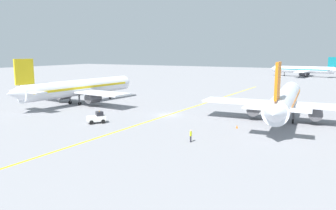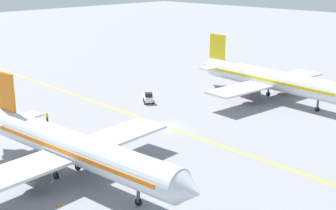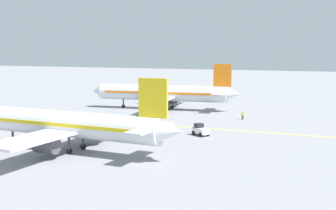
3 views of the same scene
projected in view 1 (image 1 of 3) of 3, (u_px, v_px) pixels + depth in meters
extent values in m
plane|color=gray|center=(168.00, 115.00, 62.40)|extent=(400.00, 400.00, 0.00)
cube|color=yellow|center=(168.00, 115.00, 62.40)|extent=(5.16, 119.92, 0.01)
cylinder|color=silver|center=(81.00, 87.00, 75.62)|extent=(6.33, 30.20, 3.60)
cone|color=silver|center=(127.00, 82.00, 88.93)|extent=(3.63, 2.70, 3.42)
cone|color=silver|center=(14.00, 94.00, 62.01)|extent=(3.32, 3.27, 3.06)
cube|color=yellow|center=(81.00, 87.00, 75.59)|extent=(6.10, 27.22, 0.50)
cube|color=silver|center=(78.00, 91.00, 74.91)|extent=(28.36, 7.74, 0.36)
cylinder|color=#4C4C51|center=(64.00, 95.00, 77.84)|extent=(2.48, 3.39, 2.20)
cylinder|color=#4C4C51|center=(93.00, 98.00, 72.38)|extent=(2.48, 3.39, 2.20)
cube|color=yellow|center=(24.00, 72.00, 63.42)|extent=(0.72, 4.02, 5.00)
cube|color=silver|center=(28.00, 91.00, 64.46)|extent=(9.18, 3.21, 0.24)
cylinder|color=#4C4C51|center=(110.00, 93.00, 83.89)|extent=(0.36, 0.36, 2.00)
cylinder|color=black|center=(110.00, 97.00, 84.05)|extent=(0.35, 0.82, 0.80)
cylinder|color=#4C4C51|center=(70.00, 98.00, 75.23)|extent=(0.36, 0.36, 2.00)
cylinder|color=black|center=(70.00, 102.00, 75.39)|extent=(0.35, 0.82, 0.80)
cylinder|color=#4C4C51|center=(79.00, 99.00, 73.48)|extent=(0.36, 0.36, 2.00)
cylinder|color=black|center=(79.00, 104.00, 73.65)|extent=(0.35, 0.82, 0.80)
cylinder|color=silver|center=(285.00, 99.00, 56.90)|extent=(5.74, 30.18, 3.60)
cone|color=silver|center=(292.00, 89.00, 71.48)|extent=(3.58, 2.64, 3.42)
cone|color=silver|center=(274.00, 113.00, 42.01)|extent=(3.27, 3.21, 3.06)
cube|color=orange|center=(285.00, 98.00, 56.88)|extent=(5.57, 27.19, 0.50)
cube|color=silver|center=(284.00, 104.00, 56.12)|extent=(28.30, 7.20, 0.36)
cylinder|color=#4C4C51|center=(254.00, 109.00, 58.35)|extent=(2.42, 3.35, 2.20)
cylinder|color=#4C4C51|center=(316.00, 113.00, 54.29)|extent=(2.42, 3.35, 2.20)
cube|color=orange|center=(278.00, 81.00, 43.61)|extent=(0.65, 4.02, 5.00)
cube|color=silver|center=(277.00, 109.00, 44.69)|extent=(9.15, 3.04, 0.24)
cylinder|color=#4C4C51|center=(289.00, 105.00, 65.93)|extent=(0.36, 0.36, 2.00)
cylinder|color=black|center=(288.00, 110.00, 66.09)|extent=(0.34, 0.82, 0.80)
cylinder|color=#4C4C51|center=(273.00, 114.00, 56.14)|extent=(0.36, 0.36, 2.00)
cylinder|color=black|center=(273.00, 120.00, 56.30)|extent=(0.34, 0.82, 0.80)
cylinder|color=#4C4C51|center=(293.00, 115.00, 54.84)|extent=(0.36, 0.36, 2.00)
cylinder|color=black|center=(293.00, 121.00, 55.00)|extent=(0.34, 0.82, 0.80)
cylinder|color=silver|center=(303.00, 70.00, 158.25)|extent=(27.19, 5.87, 3.24)
cone|color=silver|center=(273.00, 69.00, 166.30)|extent=(2.45, 3.28, 3.08)
cube|color=#0F727F|center=(303.00, 69.00, 158.23)|extent=(24.50, 5.65, 0.45)
cube|color=silver|center=(305.00, 71.00, 157.86)|extent=(7.13, 25.54, 0.32)
cylinder|color=#4C4C51|center=(303.00, 74.00, 154.36)|extent=(3.06, 2.25, 1.98)
cylinder|color=#4C4C51|center=(307.00, 73.00, 161.72)|extent=(3.06, 2.25, 1.98)
cube|color=#0F727F|center=(332.00, 62.00, 150.68)|extent=(3.61, 0.68, 4.50)
cube|color=silver|center=(331.00, 70.00, 151.49)|extent=(2.94, 8.27, 0.22)
cylinder|color=#4C4C51|center=(284.00, 73.00, 163.37)|extent=(0.32, 0.32, 1.80)
cylinder|color=black|center=(284.00, 75.00, 163.51)|extent=(0.74, 0.32, 0.72)
cylinder|color=#4C4C51|center=(306.00, 74.00, 156.43)|extent=(0.32, 0.32, 1.80)
cylinder|color=black|center=(306.00, 76.00, 156.57)|extent=(0.74, 0.32, 0.72)
cylinder|color=#4C4C51|center=(307.00, 74.00, 158.78)|extent=(0.32, 0.32, 1.80)
cylinder|color=black|center=(307.00, 76.00, 158.93)|extent=(0.74, 0.32, 0.72)
cube|color=white|center=(96.00, 119.00, 55.17)|extent=(3.01, 3.29, 0.90)
cube|color=black|center=(99.00, 114.00, 55.26)|extent=(1.68, 1.65, 0.70)
sphere|color=orange|center=(99.00, 111.00, 55.20)|extent=(0.16, 0.16, 0.16)
cylinder|color=black|center=(101.00, 120.00, 56.31)|extent=(0.62, 0.71, 0.70)
cylinder|color=black|center=(103.00, 122.00, 54.96)|extent=(0.62, 0.71, 0.70)
cylinder|color=black|center=(90.00, 121.00, 55.52)|extent=(0.62, 0.71, 0.70)
cylinder|color=black|center=(92.00, 123.00, 54.17)|extent=(0.62, 0.71, 0.70)
cylinder|color=#23232D|center=(191.00, 139.00, 43.59)|extent=(0.16, 0.16, 0.85)
cylinder|color=#23232D|center=(191.00, 139.00, 43.78)|extent=(0.16, 0.16, 0.85)
cube|color=#CCD819|center=(191.00, 134.00, 43.56)|extent=(0.29, 0.40, 0.60)
cylinder|color=#CCD819|center=(190.00, 134.00, 43.34)|extent=(0.10, 0.10, 0.55)
cylinder|color=#CCD819|center=(191.00, 133.00, 43.79)|extent=(0.10, 0.10, 0.55)
sphere|color=beige|center=(191.00, 131.00, 43.50)|extent=(0.22, 0.22, 0.22)
cone|color=orange|center=(237.00, 127.00, 51.54)|extent=(0.32, 0.32, 0.55)
cone|color=orange|center=(319.00, 118.00, 58.50)|extent=(0.32, 0.32, 0.55)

